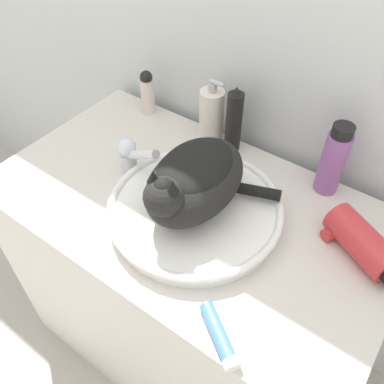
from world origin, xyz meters
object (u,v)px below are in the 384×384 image
cat (194,179)px  mouthwash_bottle (333,160)px  hair_dryer (361,242)px  cream_tube (220,336)px  soap_pump_bottle (211,115)px  deodorant_stick (147,92)px  faucet (131,155)px  hairspray_can_black (234,121)px

cat → mouthwash_bottle: 0.37m
mouthwash_bottle → hair_dryer: bearing=-47.0°
cream_tube → hair_dryer: size_ratio=0.65×
hair_dryer → cream_tube: bearing=-82.9°
soap_pump_bottle → cream_tube: 0.64m
deodorant_stick → soap_pump_bottle: (0.24, 0.00, 0.01)m
faucet → soap_pump_bottle: size_ratio=0.74×
faucet → soap_pump_bottle: (0.08, 0.26, 0.02)m
cat → mouthwash_bottle: size_ratio=1.49×
soap_pump_bottle → mouthwash_bottle: bearing=-0.0°
cat → cream_tube: bearing=44.0°
hairspray_can_black → hair_dryer: (0.44, -0.16, -0.06)m
soap_pump_bottle → hair_dryer: 0.54m
mouthwash_bottle → soap_pump_bottle: size_ratio=1.02×
hair_dryer → soap_pump_bottle: bearing=-168.2°
cat → faucet: 0.25m
cat → hairspray_can_black: cat is taller
cat → hairspray_can_black: size_ratio=1.48×
cream_tube → hair_dryer: 0.39m
faucet → hairspray_can_black: hairspray_can_black is taller
hairspray_can_black → soap_pump_bottle: (-0.08, 0.00, -0.01)m
deodorant_stick → hair_dryer: (0.76, -0.16, -0.04)m
cream_tube → hair_dryer: bearing=68.5°
faucet → hair_dryer: size_ratio=0.73×
hairspray_can_black → cream_tube: hairspray_can_black is taller
faucet → mouthwash_bottle: size_ratio=0.73×
faucet → deodorant_stick: deodorant_stick is taller
hairspray_can_black → soap_pump_bottle: 0.08m
deodorant_stick → cream_tube: deodorant_stick is taller
deodorant_stick → hair_dryer: size_ratio=0.72×
cream_tube → hair_dryer: (0.14, 0.36, 0.02)m
deodorant_stick → cream_tube: bearing=-40.1°
cat → soap_pump_bottle: size_ratio=1.52×
cat → deodorant_stick: cat is taller
cat → cream_tube: 0.34m
faucet → mouthwash_bottle: mouthwash_bottle is taller
cat → faucet: cat is taller
faucet → deodorant_stick: bearing=129.1°
faucet → mouthwash_bottle: (0.45, 0.26, 0.03)m
hairspray_can_black → deodorant_stick: size_ratio=1.40×
faucet → cream_tube: bearing=-22.6°
mouthwash_bottle → faucet: bearing=-150.3°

